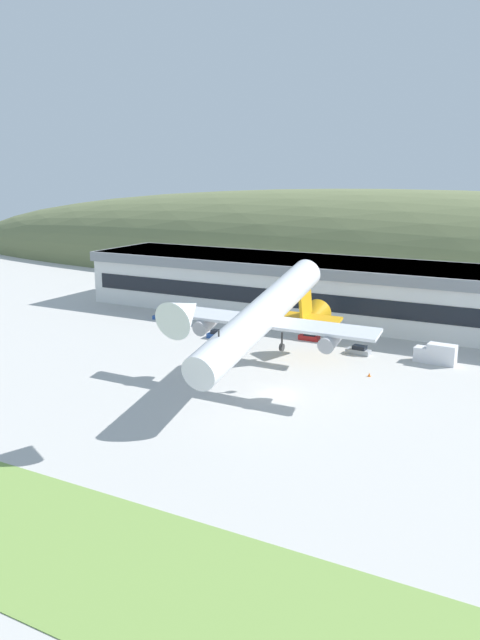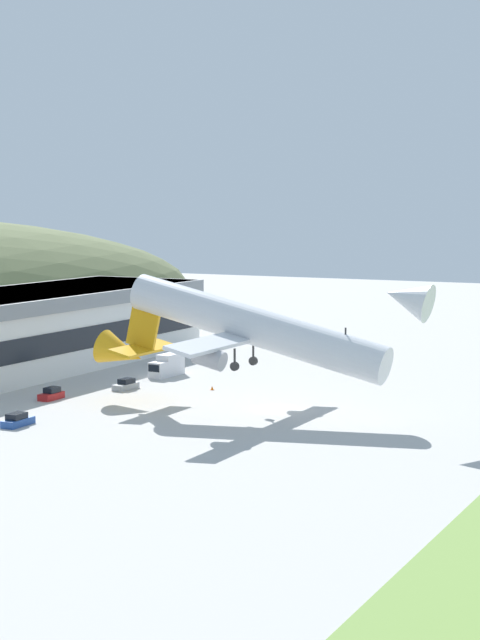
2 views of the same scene
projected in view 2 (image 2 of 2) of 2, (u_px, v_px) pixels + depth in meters
ground_plane at (276, 409)px, 134.60m from camera, size 451.64×451.64×0.00m
cargo_airplane at (249, 329)px, 131.43m from camera, size 32.98×45.36×14.38m
service_car_0 at (126, 385)px, 149.03m from camera, size 4.24×2.06×1.54m
service_car_1 at (18, 420)px, 124.57m from camera, size 4.44×1.97×1.55m
service_car_3 at (51, 394)px, 141.45m from camera, size 3.85×1.73×1.63m
fuel_truck at (282, 329)px, 209.17m from camera, size 7.68×2.66×3.12m
box_truck at (167, 366)px, 160.64m from camera, size 6.79×2.63×3.29m
traffic_cone_0 at (212, 388)px, 148.71m from camera, size 0.52×0.52×0.58m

